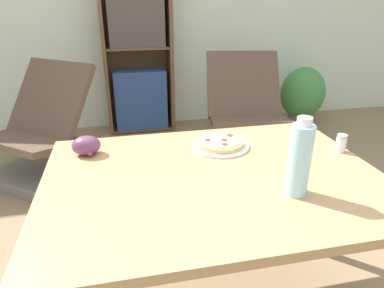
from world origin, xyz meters
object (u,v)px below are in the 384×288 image
bookshelf (138,55)px  pizza_on_plate (220,144)px  salt_shaker (341,143)px  lounge_chair_near (41,144)px  grape_bunch (86,145)px  potted_plant_floor (302,95)px  drink_bottle (299,159)px  lounge_chair_far (245,123)px

bookshelf → pizza_on_plate: bearing=-84.5°
salt_shaker → bookshelf: size_ratio=0.05×
pizza_on_plate → lounge_chair_near: lounge_chair_near is taller
pizza_on_plate → grape_bunch: 0.58m
grape_bunch → bookshelf: 2.22m
salt_shaker → bookshelf: bearing=106.5°
lounge_chair_near → bookshelf: bookshelf is taller
salt_shaker → pizza_on_plate: bearing=162.3°
salt_shaker → potted_plant_floor: size_ratio=0.12×
grape_bunch → lounge_chair_near: size_ratio=0.12×
drink_bottle → potted_plant_floor: 2.82m
lounge_chair_far → potted_plant_floor: lounge_chair_far is taller
potted_plant_floor → lounge_chair_near: bearing=-165.4°
pizza_on_plate → potted_plant_floor: (1.53, 1.97, -0.40)m
salt_shaker → lounge_chair_far: size_ratio=0.09×
salt_shaker → lounge_chair_far: (0.17, 1.57, -0.48)m
grape_bunch → bookshelf: bookshelf is taller
pizza_on_plate → bookshelf: 2.24m
salt_shaker → lounge_chair_far: 1.65m
pizza_on_plate → salt_shaker: size_ratio=3.31×
pizza_on_plate → grape_bunch: bearing=175.8°
drink_bottle → pizza_on_plate: bearing=108.1°
salt_shaker → bookshelf: bookshelf is taller
grape_bunch → salt_shaker: (1.07, -0.20, -0.00)m
lounge_chair_near → salt_shaker: bearing=-4.6°
grape_bunch → lounge_chair_near: 1.42m
drink_bottle → lounge_chair_far: (0.52, 1.84, -0.57)m
pizza_on_plate → grape_bunch: grape_bunch is taller
pizza_on_plate → drink_bottle: 0.47m
lounge_chair_near → grape_bunch: bearing=-30.4°
salt_shaker → potted_plant_floor: salt_shaker is taller
bookshelf → potted_plant_floor: bookshelf is taller
grape_bunch → lounge_chair_near: bearing=111.2°
lounge_chair_far → pizza_on_plate: bearing=-104.5°
drink_bottle → bookshelf: bearing=97.6°
grape_bunch → pizza_on_plate: bearing=-4.2°
grape_bunch → drink_bottle: drink_bottle is taller
grape_bunch → drink_bottle: (0.72, -0.47, 0.09)m
drink_bottle → lounge_chair_far: bearing=74.2°
pizza_on_plate → lounge_chair_far: size_ratio=0.29×
pizza_on_plate → lounge_chair_far: bearing=64.9°
pizza_on_plate → bookshelf: (-0.21, 2.23, 0.05)m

